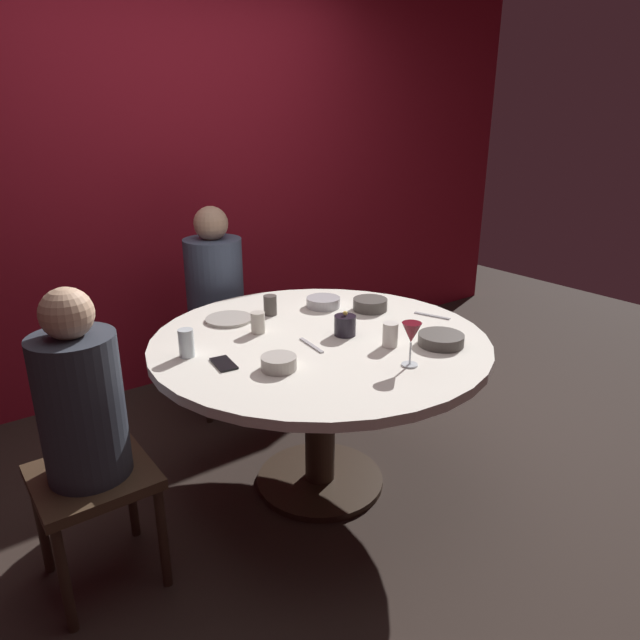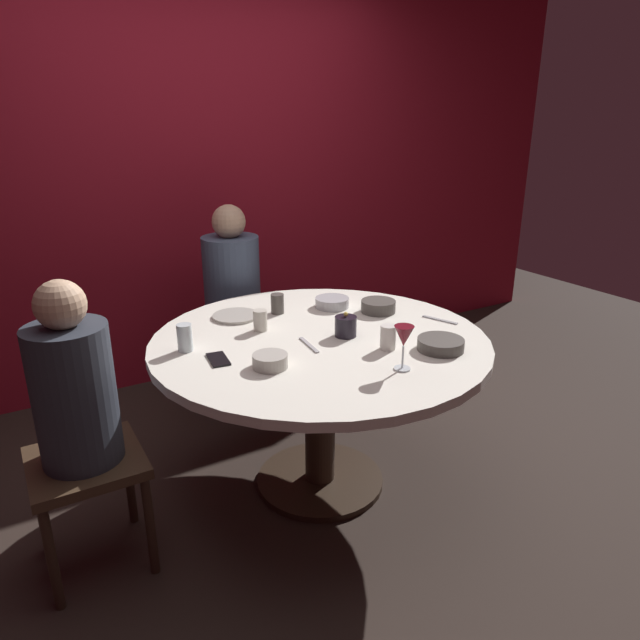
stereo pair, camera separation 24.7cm
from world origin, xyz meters
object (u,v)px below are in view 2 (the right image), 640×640
at_px(candle_holder, 346,326).
at_px(cell_phone, 218,359).
at_px(dinner_plate, 236,316).
at_px(bowl_salad_center, 441,344).
at_px(cup_center_front, 388,337).
at_px(wine_glass, 404,338).
at_px(cup_near_candle, 277,304).
at_px(seated_diner_left, 76,401).
at_px(dining_table, 320,366).
at_px(bowl_small_white, 270,361).
at_px(bowl_serving_large, 332,302).
at_px(cup_by_right_diner, 260,320).
at_px(cup_by_left_diner, 185,338).
at_px(seated_diner_back, 232,284).
at_px(bowl_sauce_side, 378,306).

relative_size(candle_holder, cell_phone, 0.80).
relative_size(dinner_plate, bowl_salad_center, 1.16).
relative_size(dinner_plate, cup_center_front, 2.15).
xyz_separation_m(candle_holder, dinner_plate, (-0.32, 0.47, -0.04)).
height_order(wine_glass, cup_center_front, wine_glass).
bearing_deg(cell_phone, cup_near_candle, 48.13).
distance_m(seated_diner_left, bowl_salad_center, 1.42).
xyz_separation_m(dining_table, bowl_small_white, (-0.32, -0.17, 0.16)).
height_order(seated_diner_left, bowl_serving_large, seated_diner_left).
height_order(dinner_plate, bowl_small_white, bowl_small_white).
xyz_separation_m(candle_holder, cup_center_front, (0.07, -0.21, 0.01)).
bearing_deg(dining_table, bowl_small_white, -151.80).
height_order(candle_holder, bowl_serving_large, candle_holder).
bearing_deg(bowl_salad_center, cell_phone, 156.34).
distance_m(seated_diner_left, wine_glass, 1.21).
bearing_deg(seated_diner_left, cup_by_right_diner, 14.29).
relative_size(dining_table, cup_by_left_diner, 12.79).
distance_m(seated_diner_back, candle_holder, 1.06).
bearing_deg(dinner_plate, cup_by_right_diner, -82.47).
xyz_separation_m(wine_glass, cup_by_left_diner, (-0.66, 0.60, -0.07)).
relative_size(seated_diner_back, bowl_sauce_side, 7.05).
xyz_separation_m(cell_phone, bowl_small_white, (0.15, -0.16, 0.02)).
bearing_deg(bowl_salad_center, seated_diner_left, 164.70).
distance_m(dinner_plate, bowl_sauce_side, 0.70).
distance_m(dinner_plate, bowl_serving_large, 0.49).
bearing_deg(wine_glass, cup_center_front, 68.98).
height_order(bowl_serving_large, cup_by_left_diner, cup_by_left_diner).
bearing_deg(cup_near_candle, cup_by_right_diner, -134.57).
height_order(wine_glass, bowl_small_white, wine_glass).
height_order(seated_diner_back, cup_by_left_diner, seated_diner_back).
height_order(cup_near_candle, cup_center_front, cup_center_front).
bearing_deg(bowl_serving_large, dining_table, -128.79).
distance_m(cell_phone, bowl_sauce_side, 0.91).
xyz_separation_m(dinner_plate, bowl_serving_large, (0.48, -0.10, 0.02)).
relative_size(dining_table, bowl_sauce_side, 8.68).
bearing_deg(wine_glass, bowl_small_white, 147.39).
xyz_separation_m(dining_table, bowl_serving_large, (0.26, 0.33, 0.16)).
bearing_deg(bowl_serving_large, candle_holder, -113.11).
bearing_deg(cell_phone, seated_diner_back, 72.54).
bearing_deg(cup_near_candle, cell_phone, -139.33).
height_order(wine_glass, bowl_sauce_side, wine_glass).
bearing_deg(bowl_small_white, cup_center_front, -9.40).
bearing_deg(seated_diner_back, bowl_small_white, -15.31).
distance_m(seated_diner_left, bowl_sauce_side, 1.44).
distance_m(dinner_plate, cup_by_right_diner, 0.23).
xyz_separation_m(bowl_small_white, cup_center_front, (0.50, -0.08, 0.03)).
height_order(seated_diner_left, bowl_small_white, seated_diner_left).
height_order(bowl_salad_center, bowl_sauce_side, bowl_sauce_side).
distance_m(seated_diner_left, cup_near_candle, 1.07).
distance_m(candle_holder, bowl_sauce_side, 0.37).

